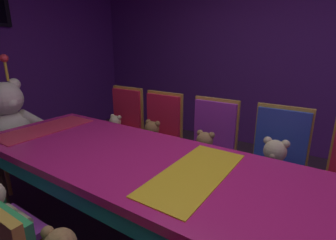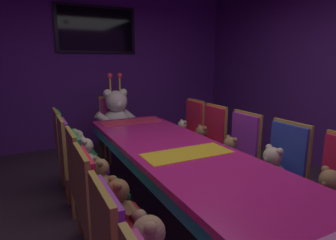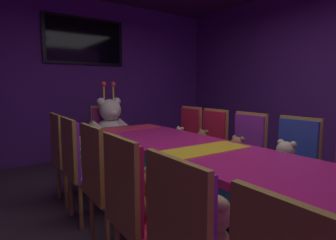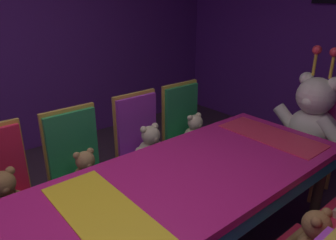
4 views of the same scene
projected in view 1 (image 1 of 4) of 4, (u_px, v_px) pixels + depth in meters
name	position (u px, v px, depth m)	size (l,w,h in m)	color
wall_right	(290.00, 47.00, 3.31)	(0.12, 6.40, 2.80)	#59267F
banquet_table	(194.00, 187.00, 1.44)	(0.90, 3.37, 0.75)	#C61E72
chair_right_2	(277.00, 157.00, 1.98)	(0.42, 0.41, 0.98)	#2D47B2
teddy_right_2	(273.00, 163.00, 1.86)	(0.27, 0.35, 0.33)	beige
chair_right_3	(211.00, 143.00, 2.25)	(0.42, 0.41, 0.98)	purple
teddy_right_3	(204.00, 150.00, 2.14)	(0.23, 0.30, 0.28)	#9E7247
chair_right_4	(160.00, 132.00, 2.55)	(0.42, 0.41, 0.98)	red
teddy_right_4	(152.00, 137.00, 2.43)	(0.24, 0.30, 0.29)	olive
chair_right_5	(124.00, 123.00, 2.84)	(0.42, 0.41, 0.98)	red
teddy_right_5	(115.00, 128.00, 2.74)	(0.21, 0.27, 0.26)	beige
throne_chair	(3.00, 128.00, 2.64)	(0.41, 0.42, 0.98)	#CC338C
king_teddy_bear	(9.00, 117.00, 2.51)	(0.69, 0.53, 0.89)	silver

